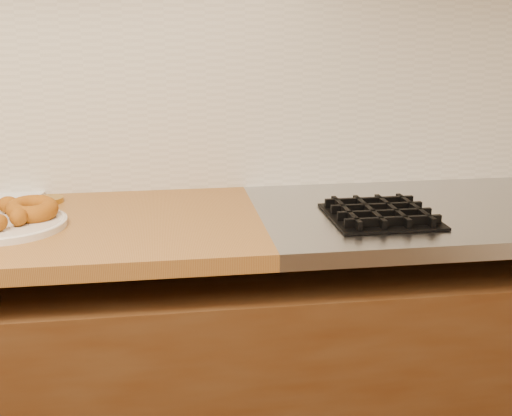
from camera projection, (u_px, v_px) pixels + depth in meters
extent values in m
cube|color=#C1AD90|center=(60.00, 32.00, 1.75)|extent=(4.00, 0.02, 2.70)
cube|color=#492F18|center=(74.00, 404.00, 1.72)|extent=(3.60, 0.60, 0.77)
cube|color=#9EA0A5|center=(493.00, 211.00, 1.75)|extent=(1.30, 0.62, 0.04)
cube|color=beige|center=(64.00, 88.00, 1.78)|extent=(3.60, 0.02, 0.60)
cube|color=black|center=(380.00, 217.00, 1.62)|extent=(0.26, 0.26, 0.01)
cube|color=black|center=(346.00, 212.00, 1.60)|extent=(0.01, 0.24, 0.02)
cube|color=black|center=(393.00, 221.00, 1.53)|extent=(0.24, 0.01, 0.02)
cube|color=black|center=(369.00, 211.00, 1.61)|extent=(0.01, 0.24, 0.02)
cube|color=black|center=(384.00, 214.00, 1.58)|extent=(0.24, 0.01, 0.02)
cube|color=black|center=(392.00, 210.00, 1.62)|extent=(0.01, 0.24, 0.02)
cube|color=black|center=(377.00, 208.00, 1.64)|extent=(0.24, 0.01, 0.02)
cube|color=black|center=(415.00, 209.00, 1.62)|extent=(0.01, 0.24, 0.02)
cube|color=black|center=(369.00, 202.00, 1.70)|extent=(0.24, 0.01, 0.02)
cylinder|color=beige|center=(7.00, 225.00, 1.53)|extent=(0.28, 0.28, 0.02)
torus|color=#924B03|center=(32.00, 209.00, 1.56)|extent=(0.17, 0.17, 0.06)
ellipsoid|color=#924B03|center=(8.00, 205.00, 1.60)|extent=(0.06, 0.06, 0.04)
ellipsoid|color=#924B03|center=(19.00, 217.00, 1.49)|extent=(0.05, 0.06, 0.04)
cylinder|color=silver|center=(19.00, 194.00, 1.82)|extent=(0.15, 0.15, 0.01)
cylinder|color=#B5882F|center=(49.00, 200.00, 1.76)|extent=(0.10, 0.10, 0.01)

